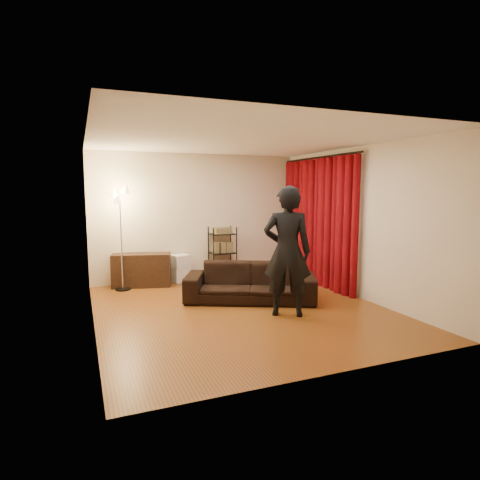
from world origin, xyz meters
name	(u,v)px	position (x,y,z in m)	size (l,w,h in m)	color
floor	(241,309)	(0.00, 0.00, 0.00)	(5.00, 5.00, 0.00)	brown
ceiling	(241,140)	(0.00, 0.00, 2.70)	(5.00, 5.00, 0.00)	white
wall_back	(198,217)	(0.00, 2.50, 1.35)	(5.00, 5.00, 0.00)	beige
wall_front	(334,248)	(0.00, -2.50, 1.35)	(5.00, 5.00, 0.00)	beige
wall_left	(90,232)	(-2.25, 0.00, 1.35)	(5.00, 5.00, 0.00)	beige
wall_right	(357,223)	(2.25, 0.00, 1.35)	(5.00, 5.00, 0.00)	beige
curtain_rod	(319,157)	(2.15, 1.12, 2.58)	(0.04, 0.04, 2.65)	black
curtain	(317,222)	(2.13, 1.12, 1.28)	(0.22, 2.65, 2.55)	maroon
sofa	(250,282)	(0.35, 0.44, 0.33)	(2.24, 0.88, 0.65)	black
person	(287,252)	(0.54, -0.53, 1.00)	(0.73, 0.48, 2.00)	black
media_cabinet	(142,270)	(-1.26, 2.23, 0.33)	(1.14, 0.43, 0.67)	#311E12
storage_boxes	(181,268)	(-0.43, 2.31, 0.29)	(0.35, 0.28, 0.58)	silver
wire_shelf	(222,253)	(0.48, 2.28, 0.57)	(0.52, 0.36, 1.14)	black
floor_lamp	(121,240)	(-1.65, 2.05, 0.98)	(0.35, 0.35, 1.97)	silver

